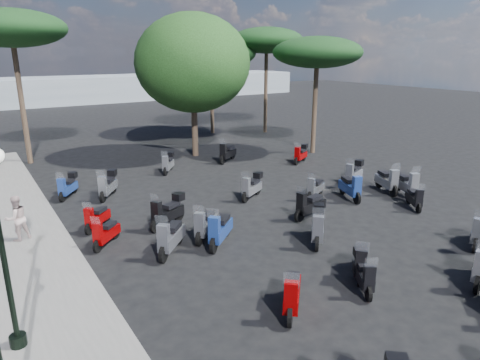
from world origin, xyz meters
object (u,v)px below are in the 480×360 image
scooter_23 (227,153)px  scooter_7 (363,274)px  scooter_17 (168,164)px  scooter_30 (387,181)px  scooter_31 (106,234)px  scooter_15 (310,206)px  scooter_13 (361,261)px  scooter_20 (479,232)px  broadleaf_tree (193,63)px  scooter_2 (292,294)px  scooter_14 (318,227)px  scooter_10 (168,212)px  scooter_27 (406,185)px  scooter_3 (171,238)px  pine_3 (317,53)px  pine_1 (267,41)px  scooter_9 (205,225)px  scooter_16 (252,187)px  scooter_21 (351,188)px  scooter_28 (354,174)px  scooter_11 (108,186)px  scooter_29 (301,154)px  scooter_8 (220,230)px  scooter_26 (414,199)px  pedestrian_far (17,218)px  scooter_4 (97,218)px  pine_0 (211,54)px  scooter_22 (315,188)px  pine_2 (11,29)px

scooter_23 → scooter_7: bearing=130.3°
scooter_17 → scooter_30: (6.75, -8.20, 0.04)m
scooter_31 → scooter_15: bearing=-146.5°
scooter_13 → scooter_20: 4.67m
scooter_31 → broadleaf_tree: (8.09, 9.50, 4.91)m
scooter_30 → scooter_7: bearing=58.4°
scooter_17 → broadleaf_tree: bearing=-99.7°
scooter_2 → scooter_14: scooter_14 is taller
scooter_20 → scooter_31: (-9.91, 6.45, -0.07)m
scooter_7 → scooter_10: size_ratio=0.80×
scooter_15 → scooter_27: bearing=-103.9°
scooter_3 → broadleaf_tree: size_ratio=0.18×
scooter_14 → pine_3: 14.05m
scooter_13 → pine_1: 22.97m
scooter_9 → scooter_16: bearing=-97.1°
scooter_17 → scooter_10: bearing=104.5°
scooter_21 → scooter_30: scooter_30 is taller
scooter_28 → pine_3: size_ratio=0.24×
scooter_2 → scooter_11: size_ratio=0.91×
scooter_29 → scooter_30: scooter_30 is taller
scooter_3 → scooter_8: size_ratio=1.00×
scooter_17 → pine_3: size_ratio=0.19×
scooter_3 → scooter_30: size_ratio=0.84×
scooter_15 → scooter_26: 4.39m
scooter_17 → scooter_26: size_ratio=1.04×
scooter_2 → scooter_17: 13.18m
scooter_8 → scooter_16: (3.44, 3.20, -0.02)m
pedestrian_far → scooter_31: 2.87m
scooter_8 → scooter_9: bearing=-28.4°
scooter_21 → pedestrian_far: bearing=8.4°
scooter_7 → pine_3: bearing=-93.6°
scooter_31 → scooter_2: bearing=160.9°
scooter_9 → scooter_27: 9.32m
scooter_2 → scooter_27: 10.35m
scooter_2 → scooter_7: size_ratio=1.04×
scooter_7 → scooter_31: 7.90m
pedestrian_far → scooter_23: (11.18, 5.49, -0.39)m
scooter_4 → scooter_23: scooter_23 is taller
scooter_27 → broadleaf_tree: size_ratio=0.22×
scooter_16 → pedestrian_far: bearing=58.4°
scooter_8 → pine_0: size_ratio=0.21×
scooter_13 → scooter_22: size_ratio=0.88×
scooter_16 → scooter_17: 5.78m
scooter_3 → scooter_15: bearing=-136.1°
scooter_8 → pine_1: bearing=-81.5°
pine_2 → scooter_2: bearing=-80.8°
pedestrian_far → scooter_4: (2.42, -0.15, -0.48)m
pine_0 → pedestrian_far: bearing=-137.3°
scooter_8 → scooter_4: bearing=-0.5°
scooter_15 → pine_2: 17.72m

